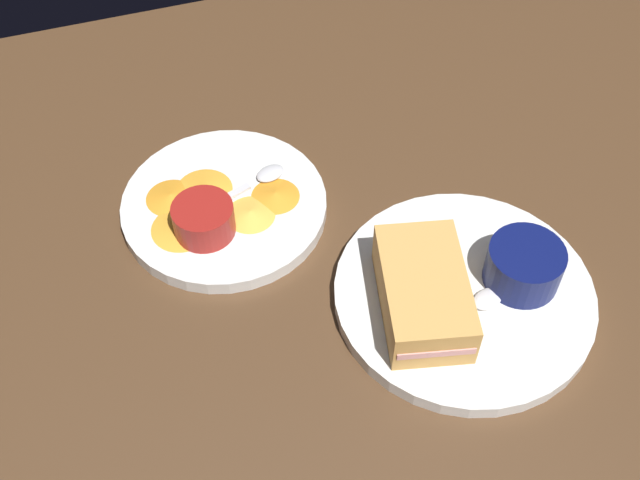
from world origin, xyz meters
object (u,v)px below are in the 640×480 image
object	(u,v)px
sandwich_half_near	(423,293)
ramekin_dark_sauce	(524,265)
spoon_by_dark_ramekin	(477,306)
plate_chips_companion	(224,206)
ramekin_light_gravy	(203,218)
spoon_by_gravy_ramekin	(260,179)
plate_sandwich_main	(464,295)

from	to	relation	value
sandwich_half_near	ramekin_dark_sauce	world-z (taller)	sandwich_half_near
spoon_by_dark_ramekin	plate_chips_companion	xyz separation A→B (cm)	(20.60, 19.51, -1.16)
ramekin_dark_sauce	spoon_by_dark_ramekin	world-z (taller)	ramekin_dark_sauce
spoon_by_dark_ramekin	ramekin_light_gravy	world-z (taller)	ramekin_light_gravy
spoon_by_gravy_ramekin	sandwich_half_near	bearing A→B (deg)	-153.69
plate_sandwich_main	sandwich_half_near	bearing A→B (deg)	95.30
spoon_by_dark_ramekin	plate_sandwich_main	bearing A→B (deg)	6.12
plate_chips_companion	sandwich_half_near	bearing A→B (deg)	-142.41
sandwich_half_near	spoon_by_gravy_ramekin	xyz separation A→B (cm)	(20.41, 10.09, -2.04)
plate_sandwich_main	ramekin_light_gravy	bearing A→B (deg)	55.41
plate_chips_companion	ramekin_light_gravy	size ratio (longest dim) A/B	3.47
sandwich_half_near	ramekin_dark_sauce	xyz separation A→B (cm)	(0.08, -10.41, -0.14)
sandwich_half_near	ramekin_light_gravy	world-z (taller)	sandwich_half_near
ramekin_light_gravy	ramekin_dark_sauce	bearing A→B (deg)	-119.33
plate_sandwich_main	spoon_by_gravy_ramekin	xyz separation A→B (cm)	(19.97, 14.85, 1.16)
plate_sandwich_main	sandwich_half_near	xyz separation A→B (cm)	(-0.44, 4.76, 3.20)
plate_sandwich_main	ramekin_dark_sauce	world-z (taller)	ramekin_dark_sauce
plate_sandwich_main	ramekin_dark_sauce	bearing A→B (deg)	-93.70
spoon_by_dark_ramekin	sandwich_half_near	bearing A→B (deg)	70.73
plate_sandwich_main	ramekin_light_gravy	size ratio (longest dim) A/B	4.03
plate_chips_companion	ramekin_dark_sauce	bearing A→B (deg)	-126.99
plate_sandwich_main	spoon_by_dark_ramekin	size ratio (longest dim) A/B	2.56
plate_sandwich_main	spoon_by_dark_ramekin	xyz separation A→B (cm)	(-2.19, -0.23, 1.16)
spoon_by_dark_ramekin	spoon_by_gravy_ramekin	bearing A→B (deg)	34.26
spoon_by_dark_ramekin	ramekin_light_gravy	xyz separation A→B (cm)	(17.35, 22.22, 1.49)
plate_sandwich_main	ramekin_light_gravy	distance (cm)	26.84
ramekin_light_gravy	sandwich_half_near	bearing A→B (deg)	-132.18
plate_sandwich_main	spoon_by_dark_ramekin	bearing A→B (deg)	-173.88
sandwich_half_near	ramekin_dark_sauce	distance (cm)	10.41
spoon_by_dark_ramekin	spoon_by_gravy_ramekin	distance (cm)	26.81
sandwich_half_near	spoon_by_gravy_ramekin	distance (cm)	22.86
sandwich_half_near	spoon_by_dark_ramekin	xyz separation A→B (cm)	(-1.75, -5.00, -2.04)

